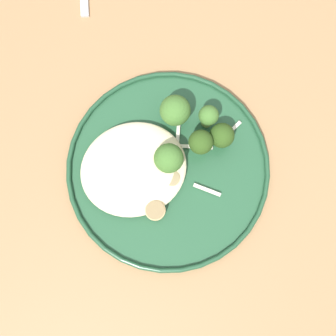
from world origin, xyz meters
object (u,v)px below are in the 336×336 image
(seared_scallop_rear_pale, at_px, (150,167))
(seared_scallop_left_edge, at_px, (145,184))
(seared_scallop_tilted_round, at_px, (172,179))
(broccoli_floret_beside_noodles, at_px, (208,116))
(seared_scallop_center_golden, at_px, (97,171))
(broccoli_floret_near_rim, at_px, (222,136))
(broccoli_floret_small_sprig, at_px, (201,143))
(dinner_plate, at_px, (168,169))
(seared_scallop_front_small, at_px, (155,210))
(broccoli_floret_tall_stalk, at_px, (169,158))
(seared_scallop_tiny_bay, at_px, (107,160))
(broccoli_floret_rear_charred, at_px, (175,111))

(seared_scallop_rear_pale, distance_m, seared_scallop_left_edge, 0.03)
(seared_scallop_tilted_round, distance_m, broccoli_floret_beside_noodles, 0.10)
(seared_scallop_center_golden, xyz_separation_m, seared_scallop_left_edge, (0.06, -0.04, -0.00))
(seared_scallop_tilted_round, relative_size, broccoli_floret_near_rim, 0.50)
(broccoli_floret_small_sprig, bearing_deg, seared_scallop_center_golden, 175.16)
(broccoli_floret_near_rim, bearing_deg, dinner_plate, -168.70)
(dinner_plate, xyz_separation_m, seared_scallop_left_edge, (-0.04, -0.01, 0.01))
(broccoli_floret_near_rim, bearing_deg, seared_scallop_front_small, -150.24)
(seared_scallop_rear_pale, bearing_deg, broccoli_floret_near_rim, 3.90)
(seared_scallop_front_small, bearing_deg, broccoli_floret_small_sprig, 37.37)
(seared_scallop_front_small, relative_size, broccoli_floret_beside_noodles, 0.56)
(broccoli_floret_tall_stalk, distance_m, broccoli_floret_small_sprig, 0.05)
(seared_scallop_tiny_bay, relative_size, broccoli_floret_tall_stalk, 0.41)
(seared_scallop_center_golden, relative_size, broccoli_floret_tall_stalk, 0.44)
(broccoli_floret_beside_noodles, bearing_deg, broccoli_floret_near_rim, -74.03)
(broccoli_floret_small_sprig, bearing_deg, broccoli_floret_rear_charred, 109.17)
(broccoli_floret_rear_charred, relative_size, broccoli_floret_beside_noodles, 1.16)
(seared_scallop_front_small, bearing_deg, dinner_plate, 55.45)
(dinner_plate, height_order, seared_scallop_rear_pale, seared_scallop_rear_pale)
(broccoli_floret_beside_noodles, relative_size, broccoli_floret_tall_stalk, 0.89)
(seared_scallop_front_small, relative_size, seared_scallop_left_edge, 0.82)
(seared_scallop_front_small, bearing_deg, broccoli_floret_beside_noodles, 42.13)
(seared_scallop_front_small, xyz_separation_m, seared_scallop_left_edge, (-0.00, 0.04, -0.00))
(broccoli_floret_rear_charred, distance_m, broccoli_floret_small_sprig, 0.06)
(seared_scallop_tiny_bay, height_order, seared_scallop_front_small, seared_scallop_front_small)
(broccoli_floret_tall_stalk, bearing_deg, seared_scallop_rear_pale, 177.52)
(broccoli_floret_beside_noodles, xyz_separation_m, broccoli_floret_small_sprig, (-0.02, -0.03, 0.01))
(seared_scallop_tiny_bay, distance_m, broccoli_floret_tall_stalk, 0.09)
(seared_scallop_tilted_round, bearing_deg, seared_scallop_tiny_bay, 145.32)
(seared_scallop_front_small, distance_m, broccoli_floret_rear_charred, 0.14)
(seared_scallop_rear_pale, xyz_separation_m, broccoli_floret_beside_noodles, (0.10, 0.04, 0.02))
(seared_scallop_tilted_round, bearing_deg, seared_scallop_center_golden, 155.47)
(broccoli_floret_rear_charred, bearing_deg, broccoli_floret_tall_stalk, -115.67)
(seared_scallop_tilted_round, distance_m, seared_scallop_rear_pale, 0.03)
(broccoli_floret_beside_noodles, relative_size, broccoli_floret_small_sprig, 0.88)
(seared_scallop_center_golden, bearing_deg, broccoli_floret_tall_stalk, -11.04)
(seared_scallop_tiny_bay, bearing_deg, seared_scallop_front_small, -64.45)
(seared_scallop_center_golden, distance_m, broccoli_floret_beside_noodles, 0.17)
(seared_scallop_center_golden, relative_size, broccoli_floret_beside_noodles, 0.49)
(seared_scallop_tilted_round, relative_size, seared_scallop_rear_pale, 1.04)
(broccoli_floret_tall_stalk, bearing_deg, seared_scallop_tilted_round, -98.69)
(seared_scallop_center_golden, height_order, broccoli_floret_near_rim, broccoli_floret_near_rim)
(seared_scallop_tilted_round, distance_m, broccoli_floret_small_sprig, 0.07)
(seared_scallop_left_edge, xyz_separation_m, broccoli_floret_rear_charred, (0.07, 0.08, 0.03))
(seared_scallop_center_golden, bearing_deg, seared_scallop_rear_pale, -14.19)
(seared_scallop_rear_pale, bearing_deg, seared_scallop_left_edge, -123.52)
(broccoli_floret_tall_stalk, xyz_separation_m, broccoli_floret_near_rim, (0.08, 0.01, -0.01))
(broccoli_floret_tall_stalk, bearing_deg, broccoli_floret_small_sprig, 8.28)
(seared_scallop_center_golden, relative_size, broccoli_floret_small_sprig, 0.44)
(broccoli_floret_small_sprig, bearing_deg, broccoli_floret_tall_stalk, -171.72)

